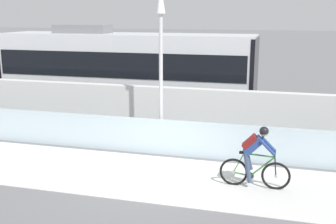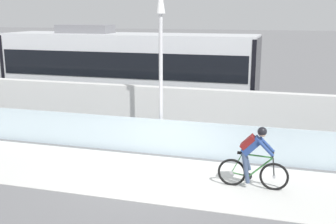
{
  "view_description": "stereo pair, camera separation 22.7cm",
  "coord_description": "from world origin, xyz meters",
  "views": [
    {
      "loc": [
        3.22,
        -10.24,
        4.33
      ],
      "look_at": [
        -0.25,
        2.35,
        1.25
      ],
      "focal_mm": 45.26,
      "sensor_mm": 36.0,
      "label": 1
    },
    {
      "loc": [
        3.44,
        -10.18,
        4.33
      ],
      "look_at": [
        -0.25,
        2.35,
        1.25
      ],
      "focal_mm": 45.26,
      "sensor_mm": 36.0,
      "label": 2
    }
  ],
  "objects": [
    {
      "name": "tram",
      "position": [
        -3.38,
        6.85,
        1.89
      ],
      "size": [
        11.06,
        2.54,
        3.81
      ],
      "color": "silver",
      "rests_on": "ground"
    },
    {
      "name": "ground_plane",
      "position": [
        0.0,
        0.0,
        0.0
      ],
      "size": [
        200.0,
        200.0,
        0.0
      ],
      "primitive_type": "plane",
      "color": "slate"
    },
    {
      "name": "tram_rail_near",
      "position": [
        0.0,
        6.13,
        0.0
      ],
      "size": [
        32.0,
        0.08,
        0.01
      ],
      "primitive_type": "cube",
      "color": "#595654",
      "rests_on": "ground"
    },
    {
      "name": "bike_path_deck",
      "position": [
        0.0,
        0.0,
        0.01
      ],
      "size": [
        32.0,
        3.2,
        0.01
      ],
      "primitive_type": "cube",
      "color": "silver",
      "rests_on": "ground"
    },
    {
      "name": "cyclist_on_bike",
      "position": [
        2.65,
        -0.0,
        0.8
      ],
      "size": [
        1.77,
        0.58,
        1.61
      ],
      "color": "black",
      "rests_on": "ground"
    },
    {
      "name": "lamp_post_antenna",
      "position": [
        -0.42,
        2.15,
        3.29
      ],
      "size": [
        0.28,
        0.28,
        5.2
      ],
      "color": "gray",
      "rests_on": "ground"
    },
    {
      "name": "concrete_barrier_wall",
      "position": [
        0.0,
        3.65,
        0.9
      ],
      "size": [
        32.0,
        0.36,
        1.81
      ],
      "primitive_type": "cube",
      "color": "silver",
      "rests_on": "ground"
    },
    {
      "name": "glass_parapet",
      "position": [
        0.0,
        1.85,
        0.56
      ],
      "size": [
        32.0,
        0.05,
        1.12
      ],
      "primitive_type": "cube",
      "color": "silver",
      "rests_on": "ground"
    },
    {
      "name": "tram_rail_far",
      "position": [
        0.0,
        7.57,
        0.0
      ],
      "size": [
        32.0,
        0.08,
        0.01
      ],
      "primitive_type": "cube",
      "color": "#595654",
      "rests_on": "ground"
    }
  ]
}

